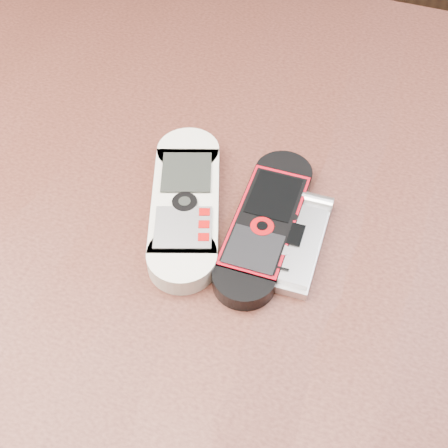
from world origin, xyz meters
TOP-DOWN VIEW (x-y plane):
  - table at (0.00, 0.00)m, footprint 1.20×0.80m
  - nokia_white at (-0.03, 0.01)m, footprint 0.11×0.18m
  - nokia_black_red at (0.04, 0.01)m, footprint 0.05×0.17m
  - motorola_razr at (0.06, 0.00)m, footprint 0.06×0.11m

SIDE VIEW (x-z plane):
  - table at x=0.00m, z-range 0.27..1.02m
  - motorola_razr at x=0.06m, z-range 0.75..0.77m
  - nokia_black_red at x=0.04m, z-range 0.75..0.77m
  - nokia_white at x=-0.03m, z-range 0.75..0.77m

